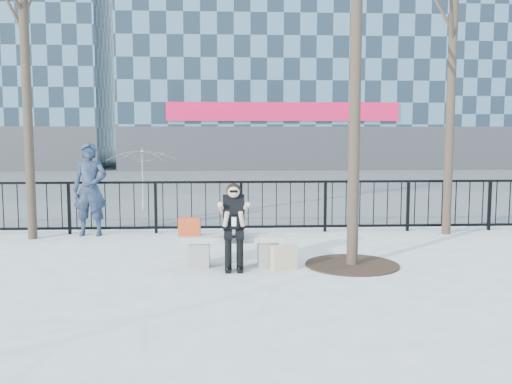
{
  "coord_description": "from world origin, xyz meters",
  "views": [
    {
      "loc": [
        -0.12,
        -8.99,
        2.15
      ],
      "look_at": [
        0.4,
        0.8,
        1.1
      ],
      "focal_mm": 40.0,
      "sensor_mm": 36.0,
      "label": 1
    }
  ],
  "objects": [
    {
      "name": "standing_man",
      "position": [
        -2.91,
        2.8,
        0.96
      ],
      "size": [
        0.72,
        0.49,
        1.92
      ],
      "primitive_type": "imported",
      "rotation": [
        0.0,
        0.0,
        -0.05
      ],
      "color": "black",
      "rests_on": "ground"
    },
    {
      "name": "street_surface",
      "position": [
        0.0,
        15.0,
        0.0
      ],
      "size": [
        60.0,
        23.0,
        0.01
      ],
      "primitive_type": "cube",
      "color": "#474747",
      "rests_on": "ground"
    },
    {
      "name": "ground",
      "position": [
        0.0,
        0.0,
        0.0
      ],
      "size": [
        120.0,
        120.0,
        0.0
      ],
      "primitive_type": "plane",
      "color": "#9F9E99",
      "rests_on": "ground"
    },
    {
      "name": "tree_grate",
      "position": [
        1.9,
        -0.1,
        0.01
      ],
      "size": [
        1.5,
        1.5,
        0.02
      ],
      "primitive_type": "cylinder",
      "color": "black",
      "rests_on": "ground"
    },
    {
      "name": "railing",
      "position": [
        0.0,
        3.0,
        0.55
      ],
      "size": [
        14.0,
        0.06,
        1.1
      ],
      "color": "black",
      "rests_on": "ground"
    },
    {
      "name": "handbag",
      "position": [
        -0.71,
        0.02,
        0.63
      ],
      "size": [
        0.35,
        0.17,
        0.29
      ],
      "primitive_type": "cube",
      "rotation": [
        0.0,
        0.0,
        -0.03
      ],
      "color": "#B53816",
      "rests_on": "bench_main"
    },
    {
      "name": "shopping_bag",
      "position": [
        0.78,
        -0.32,
        0.19
      ],
      "size": [
        0.43,
        0.28,
        0.38
      ],
      "primitive_type": "cube",
      "rotation": [
        0.0,
        0.0,
        0.35
      ],
      "color": "beige",
      "rests_on": "ground"
    },
    {
      "name": "vendor_umbrella",
      "position": [
        -2.33,
        6.24,
        0.86
      ],
      "size": [
        2.18,
        2.21,
        1.72
      ],
      "primitive_type": "imported",
      "rotation": [
        0.0,
        0.0,
        0.17
      ],
      "color": "yellow",
      "rests_on": "ground"
    },
    {
      "name": "bench_main",
      "position": [
        0.0,
        0.0,
        0.3
      ],
      "size": [
        1.65,
        0.46,
        0.49
      ],
      "color": "slate",
      "rests_on": "ground"
    },
    {
      "name": "seated_woman",
      "position": [
        0.0,
        -0.16,
        0.67
      ],
      "size": [
        0.5,
        0.64,
        1.34
      ],
      "color": "black",
      "rests_on": "ground"
    }
  ]
}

